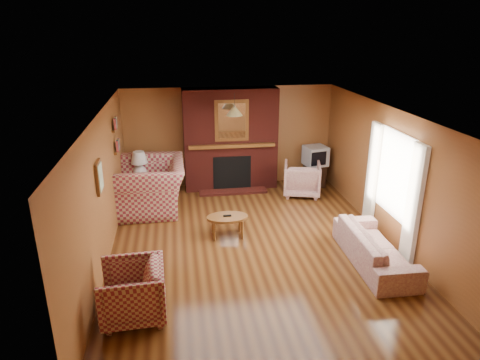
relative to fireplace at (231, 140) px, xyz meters
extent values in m
plane|color=#41210D|center=(0.00, -2.98, -1.18)|extent=(6.50, 6.50, 0.00)
plane|color=silver|center=(0.00, -2.98, 1.22)|extent=(6.50, 6.50, 0.00)
plane|color=#9A5D2F|center=(0.00, 0.27, 0.02)|extent=(6.50, 0.00, 6.50)
plane|color=#9A5D2F|center=(0.00, -6.23, 0.02)|extent=(6.50, 0.00, 6.50)
plane|color=#9A5D2F|center=(-2.50, -2.98, 0.02)|extent=(0.00, 6.50, 6.50)
plane|color=#9A5D2F|center=(2.50, -2.98, 0.02)|extent=(0.00, 6.50, 6.50)
cube|color=#511611|center=(0.00, 0.02, 0.02)|extent=(2.20, 0.50, 2.40)
cube|color=black|center=(0.00, -0.21, -0.73)|extent=(0.90, 0.06, 0.80)
cube|color=#511611|center=(0.00, -0.38, -1.15)|extent=(1.60, 0.35, 0.06)
cube|color=brown|center=(0.00, -0.25, -0.06)|extent=(2.00, 0.18, 0.08)
cube|color=brown|center=(0.00, -0.22, 0.52)|extent=(0.78, 0.05, 0.95)
cube|color=white|center=(0.00, -0.25, 0.52)|extent=(0.62, 0.02, 0.80)
cube|color=beige|center=(2.44, -3.93, -0.13)|extent=(0.08, 0.35, 2.00)
cube|color=beige|center=(2.44, -2.43, -0.13)|extent=(0.08, 0.35, 2.00)
cube|color=white|center=(2.48, -3.18, 0.12)|extent=(0.03, 1.10, 1.50)
cube|color=brown|center=(-2.47, -1.08, 0.17)|extent=(0.06, 0.55, 0.04)
cube|color=brown|center=(-2.47, -1.08, 0.62)|extent=(0.06, 0.55, 0.04)
cube|color=brown|center=(-2.47, -3.28, 0.37)|extent=(0.04, 0.40, 0.50)
cube|color=beige|center=(-2.44, -3.28, 0.37)|extent=(0.01, 0.32, 0.42)
cylinder|color=black|center=(0.00, -0.68, 1.04)|extent=(0.01, 0.01, 0.35)
cone|color=tan|center=(0.00, -0.68, 0.82)|extent=(0.36, 0.36, 0.18)
imported|color=maroon|center=(-1.85, -1.03, -0.66)|extent=(1.43, 1.63, 1.05)
imported|color=maroon|center=(-1.95, -4.71, -0.79)|extent=(0.90, 0.87, 0.78)
imported|color=beige|center=(1.90, -3.88, -0.89)|extent=(0.82, 1.99, 0.57)
imported|color=beige|center=(1.57, -0.73, -0.80)|extent=(1.01, 1.03, 0.76)
ellipsoid|color=brown|center=(-0.40, -2.55, -0.80)|extent=(0.77, 0.48, 0.05)
cube|color=black|center=(-0.40, -2.55, -0.77)|extent=(0.15, 0.05, 0.02)
cylinder|color=brown|center=(-0.14, -2.40, -1.00)|extent=(0.05, 0.05, 0.36)
cylinder|color=brown|center=(-0.66, -2.40, -1.00)|extent=(0.05, 0.05, 0.36)
cylinder|color=brown|center=(-0.14, -2.71, -1.00)|extent=(0.05, 0.05, 0.36)
cylinder|color=brown|center=(-0.66, -2.71, -1.00)|extent=(0.05, 0.05, 0.36)
cube|color=brown|center=(-2.10, -0.53, -0.91)|extent=(0.44, 0.44, 0.54)
sphere|color=silver|center=(-2.10, -0.53, -0.50)|extent=(0.30, 0.30, 0.30)
cylinder|color=black|center=(-2.10, -0.53, -0.33)|extent=(0.03, 0.03, 0.09)
cone|color=silver|center=(-2.10, -0.53, -0.17)|extent=(0.37, 0.37, 0.26)
cube|color=black|center=(2.05, -0.18, -0.92)|extent=(0.51, 0.47, 0.53)
cube|color=#AFB2B7|center=(2.05, -0.18, -0.42)|extent=(0.59, 0.57, 0.47)
cube|color=black|center=(2.05, -0.44, -0.42)|extent=(0.39, 0.09, 0.33)
camera|label=1|loc=(-1.25, -9.73, 2.58)|focal=32.00mm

